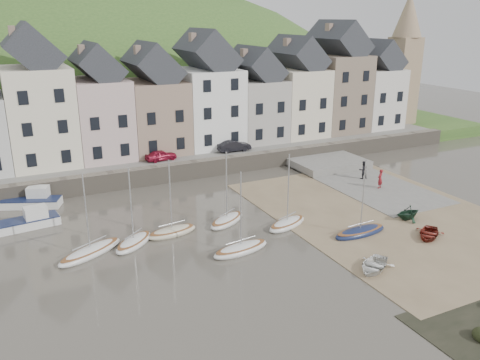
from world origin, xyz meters
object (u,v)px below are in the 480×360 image
person_red (380,179)px  person_dark (363,170)px  car_right (234,146)px  rowboat_red (429,234)px  rowboat_green (408,212)px  rowboat_white (374,265)px  car_left (161,155)px  sailboat_0 (90,252)px

person_red → person_dark: bearing=-123.7°
car_right → rowboat_red: bearing=-166.8°
rowboat_green → person_dark: (3.63, 10.24, 0.38)m
rowboat_white → car_right: car_right is taller
rowboat_red → person_red: bearing=121.2°
rowboat_red → car_left: size_ratio=0.89×
rowboat_white → rowboat_red: size_ratio=1.07×
car_right → rowboat_white: bearing=176.9°
sailboat_0 → car_left: sailboat_0 is taller
person_dark → car_right: (-9.72, 10.90, 1.17)m
car_right → sailboat_0: bearing=132.0°
rowboat_red → car_right: size_ratio=0.77×
rowboat_green → rowboat_red: bearing=-20.0°
rowboat_red → person_red: (4.34, 10.55, 0.71)m
rowboat_green → rowboat_red: 3.61m
rowboat_green → rowboat_red: rowboat_green is taller
car_left → rowboat_white: bearing=-173.0°
sailboat_0 → person_red: size_ratio=3.31×
rowboat_white → rowboat_red: (7.27, 2.19, -0.02)m
car_left → car_right: car_right is taller
sailboat_0 → rowboat_red: 25.42m
sailboat_0 → car_left: bearing=57.0°
rowboat_white → car_left: 27.53m
person_red → rowboat_red: bearing=42.3°
car_left → car_right: (8.63, 0.00, 0.06)m
sailboat_0 → car_left: 19.17m
rowboat_red → person_red: person_red is taller
car_right → car_left: bearing=91.9°
sailboat_0 → rowboat_white: size_ratio=1.98×
rowboat_red → person_dark: size_ratio=1.58×
rowboat_green → person_dark: bearing=159.3°
rowboat_white → car_right: 26.91m
car_left → car_right: 8.63m
sailboat_0 → car_right: size_ratio=1.64×
rowboat_white → person_dark: bearing=112.1°
rowboat_green → car_left: 25.80m
person_red → car_right: size_ratio=0.49×
sailboat_0 → person_dark: (28.73, 5.10, 0.81)m
sailboat_0 → car_right: (19.01, 16.00, 1.98)m
rowboat_red → sailboat_0: bearing=-146.1°
rowboat_white → sailboat_0: bearing=-153.4°
rowboat_green → car_left: (-14.71, 21.15, 1.49)m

